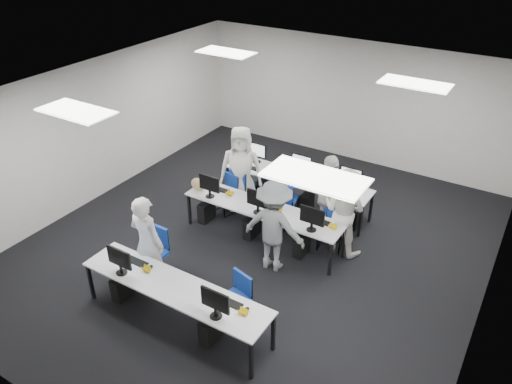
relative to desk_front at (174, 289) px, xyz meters
The scene contains 23 objects.
room 2.54m from the desk_front, 90.00° to the left, with size 9.00×9.02×3.00m.
ceiling_panels 3.33m from the desk_front, 90.00° to the left, with size 5.20×4.60×0.02m.
desk_front is the anchor object (origin of this frame).
desk_mid 2.60m from the desk_front, 90.00° to the left, with size 3.20×0.70×0.73m.
desk_back 4.00m from the desk_front, 90.00° to the left, with size 3.20×0.70×0.73m.
equipment_front 0.38m from the desk_front, behind, with size 2.51×0.41×1.19m.
equipment_mid 2.61m from the desk_front, 94.24° to the left, with size 2.91×0.41×1.19m.
equipment_back 4.04m from the desk_front, 87.27° to the left, with size 2.91×0.41×1.19m.
chair_0 1.29m from the desk_front, 148.83° to the left, with size 0.49×0.53×0.98m.
chair_1 0.99m from the desk_front, 33.91° to the left, with size 0.51×0.54×0.85m.
chair_2 3.35m from the desk_front, 111.16° to the left, with size 0.50×0.52×0.82m.
chair_3 3.28m from the desk_front, 90.05° to the left, with size 0.52×0.55×0.91m.
chair_4 3.38m from the desk_front, 69.06° to the left, with size 0.56×0.59×0.94m.
chair_5 3.68m from the desk_front, 106.54° to the left, with size 0.45×0.48×0.89m.
chair_6 3.54m from the desk_front, 89.93° to the left, with size 0.51×0.54×0.88m.
chair_7 3.58m from the desk_front, 69.50° to the left, with size 0.48×0.51×0.86m.
handbag 2.90m from the desk_front, 120.02° to the left, with size 0.32×0.20×0.26m, color #9C7A50.
student_0 1.08m from the desk_front, 153.17° to the left, with size 0.64×0.42×1.75m, color white.
student_1 3.44m from the desk_front, 65.81° to the left, with size 0.83×0.64×1.70m, color white.
student_2 3.57m from the desk_front, 106.52° to the left, with size 0.90×0.59×1.85m, color white.
student_3 3.53m from the desk_front, 73.97° to the left, with size 1.03×0.43×1.75m, color white.
photographer 2.09m from the desk_front, 73.82° to the left, with size 1.12×0.65×1.74m, color slate.
dslr_camera 2.51m from the desk_front, 75.47° to the left, with size 0.14×0.18×0.10m, color black.
Camera 1 is at (4.05, -6.65, 5.73)m, focal length 35.00 mm.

